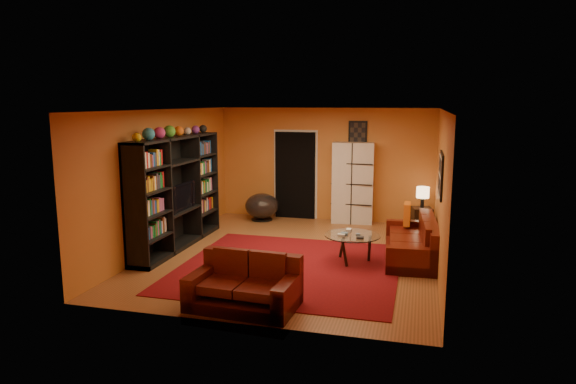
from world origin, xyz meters
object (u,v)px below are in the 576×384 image
(loveseat, at_px, (246,285))
(side_table, at_px, (422,219))
(sofa, at_px, (416,243))
(bowl_chair, at_px, (262,206))
(tv, at_px, (179,196))
(coffee_table, at_px, (352,238))
(storage_cabinet, at_px, (353,183))
(entertainment_unit, at_px, (177,192))
(table_lamp, at_px, (423,193))

(loveseat, distance_m, side_table, 5.38)
(sofa, height_order, bowl_chair, sofa)
(sofa, bearing_deg, tv, -179.03)
(loveseat, bearing_deg, sofa, -34.80)
(coffee_table, relative_size, storage_cabinet, 0.52)
(coffee_table, bearing_deg, side_table, 66.10)
(sofa, height_order, storage_cabinet, storage_cabinet)
(tv, xyz_separation_m, coffee_table, (3.30, -0.14, -0.54))
(entertainment_unit, xyz_separation_m, tv, (0.05, 0.00, -0.07))
(entertainment_unit, relative_size, tv, 3.36)
(entertainment_unit, relative_size, bowl_chair, 3.85)
(sofa, xyz_separation_m, storage_cabinet, (-1.45, 2.44, 0.63))
(loveseat, relative_size, storage_cabinet, 0.81)
(coffee_table, relative_size, table_lamp, 2.13)
(bowl_chair, bearing_deg, table_lamp, -0.79)
(sofa, bearing_deg, entertainment_unit, -179.08)
(coffee_table, xyz_separation_m, bowl_chair, (-2.47, 2.64, -0.10))
(side_table, bearing_deg, bowl_chair, 179.21)
(coffee_table, xyz_separation_m, table_lamp, (1.15, 2.59, 0.38))
(entertainment_unit, relative_size, sofa, 1.40)
(side_table, relative_size, table_lamp, 1.11)
(table_lamp, bearing_deg, bowl_chair, 179.21)
(entertainment_unit, height_order, tv, entertainment_unit)
(tv, height_order, side_table, tv)
(sofa, xyz_separation_m, coffee_table, (-1.06, -0.51, 0.15))
(storage_cabinet, bearing_deg, sofa, -63.61)
(entertainment_unit, height_order, bowl_chair, entertainment_unit)
(sofa, relative_size, loveseat, 1.45)
(side_table, bearing_deg, sofa, -92.58)
(entertainment_unit, xyz_separation_m, bowl_chair, (0.88, 2.50, -0.71))
(tv, relative_size, sofa, 0.42)
(loveseat, height_order, side_table, loveseat)
(entertainment_unit, distance_m, bowl_chair, 2.75)
(coffee_table, height_order, table_lamp, table_lamp)
(coffee_table, height_order, bowl_chair, bowl_chair)
(entertainment_unit, height_order, coffee_table, entertainment_unit)
(loveseat, xyz_separation_m, storage_cabinet, (0.74, 5.22, 0.63))
(coffee_table, height_order, storage_cabinet, storage_cabinet)
(storage_cabinet, xyz_separation_m, table_lamp, (1.55, -0.35, -0.10))
(tv, bearing_deg, side_table, -61.19)
(entertainment_unit, bearing_deg, coffee_table, -2.47)
(loveseat, relative_size, coffee_table, 1.55)
(table_lamp, bearing_deg, tv, -151.19)
(loveseat, relative_size, table_lamp, 3.30)
(bowl_chair, bearing_deg, tv, -108.46)
(entertainment_unit, bearing_deg, side_table, 28.54)
(tv, xyz_separation_m, loveseat, (2.16, -2.42, -0.69))
(loveseat, bearing_deg, bowl_chair, 18.60)
(sofa, bearing_deg, loveseat, -132.07)
(storage_cabinet, bearing_deg, table_lamp, -17.17)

